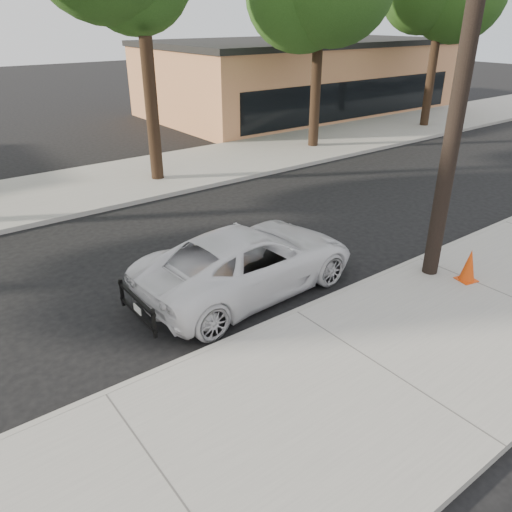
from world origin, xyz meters
name	(u,v)px	position (x,y,z in m)	size (l,w,h in m)	color
ground	(236,278)	(0.00, 0.00, 0.00)	(120.00, 120.00, 0.00)	black
near_sidewalk	(381,369)	(0.00, -4.30, 0.07)	(90.00, 4.40, 0.15)	gray
far_sidewalk	(98,185)	(0.00, 8.50, 0.07)	(90.00, 5.00, 0.15)	gray
curb_near	(295,314)	(0.00, -2.10, 0.07)	(90.00, 0.12, 0.16)	#9E9B93
building_main	(298,78)	(16.00, 16.00, 2.00)	(18.00, 10.00, 4.00)	#CA7D54
utility_pole	(465,62)	(3.60, -2.70, 4.70)	(1.40, 0.34, 9.00)	black
police_cruiser	(249,260)	(-0.06, -0.60, 0.71)	(2.34, 5.08, 1.41)	white
traffic_cone	(469,266)	(3.91, -3.44, 0.51)	(0.46, 0.46, 0.75)	#E4440C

